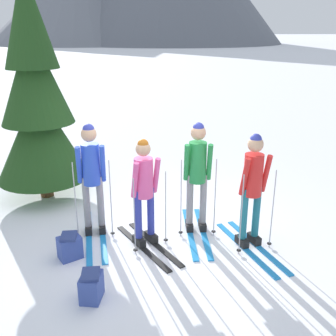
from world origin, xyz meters
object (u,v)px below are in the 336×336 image
object	(u,v)px
skier_in_pink	(144,189)
pine_tree_near	(37,100)
skier_in_red	(253,186)
backpack_on_snow_front	(91,286)
skier_in_green	(197,171)
skier_in_blue	(92,175)
backpack_on_snow_beside	(70,247)

from	to	relation	value
skier_in_pink	pine_tree_near	world-z (taller)	pine_tree_near
skier_in_red	backpack_on_snow_front	world-z (taller)	skier_in_red
skier_in_pink	pine_tree_near	size ratio (longest dim) A/B	0.40
skier_in_pink	skier_in_green	xyz separation A→B (m)	(0.86, 0.37, 0.12)
skier_in_pink	skier_in_green	bearing A→B (deg)	23.27
skier_in_pink	skier_in_red	world-z (taller)	skier_in_red
skier_in_blue	backpack_on_snow_beside	size ratio (longest dim) A/B	4.65
backpack_on_snow_front	skier_in_red	bearing A→B (deg)	24.74
skier_in_green	skier_in_red	xyz separation A→B (m)	(0.73, -0.57, -0.06)
skier_in_blue	pine_tree_near	size ratio (longest dim) A/B	0.44
backpack_on_snow_front	backpack_on_snow_beside	size ratio (longest dim) A/B	0.96
skier_in_green	skier_in_red	distance (m)	0.93
backpack_on_snow_front	skier_in_pink	bearing A→B (deg)	60.31
skier_in_blue	backpack_on_snow_front	world-z (taller)	skier_in_blue
skier_in_pink	pine_tree_near	xyz separation A→B (m)	(-1.89, 2.06, 1.01)
skier_in_pink	backpack_on_snow_front	distance (m)	1.64
skier_in_pink	backpack_on_snow_front	xyz separation A→B (m)	(-0.72, -1.26, -0.74)
pine_tree_near	backpack_on_snow_front	distance (m)	3.93
skier_in_blue	skier_in_red	xyz separation A→B (m)	(2.40, -0.61, -0.04)
skier_in_red	pine_tree_near	bearing A→B (deg)	147.11
pine_tree_near	skier_in_green	bearing A→B (deg)	-31.51
skier_in_red	backpack_on_snow_front	bearing A→B (deg)	-155.26
skier_in_blue	backpack_on_snow_front	distance (m)	1.88
skier_in_green	pine_tree_near	xyz separation A→B (m)	(-2.75, 1.69, 0.89)
backpack_on_snow_beside	skier_in_green	bearing A→B (deg)	18.69
skier_in_pink	skier_in_green	size ratio (longest dim) A/B	0.92
skier_in_blue	skier_in_pink	xyz separation A→B (m)	(0.81, -0.41, -0.10)
skier_in_green	skier_in_pink	bearing A→B (deg)	-156.73
skier_in_green	backpack_on_snow_front	bearing A→B (deg)	-134.02
backpack_on_snow_front	backpack_on_snow_beside	distance (m)	1.04
pine_tree_near	backpack_on_snow_beside	world-z (taller)	pine_tree_near
skier_in_pink	skier_in_red	xyz separation A→B (m)	(1.59, -0.20, 0.06)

